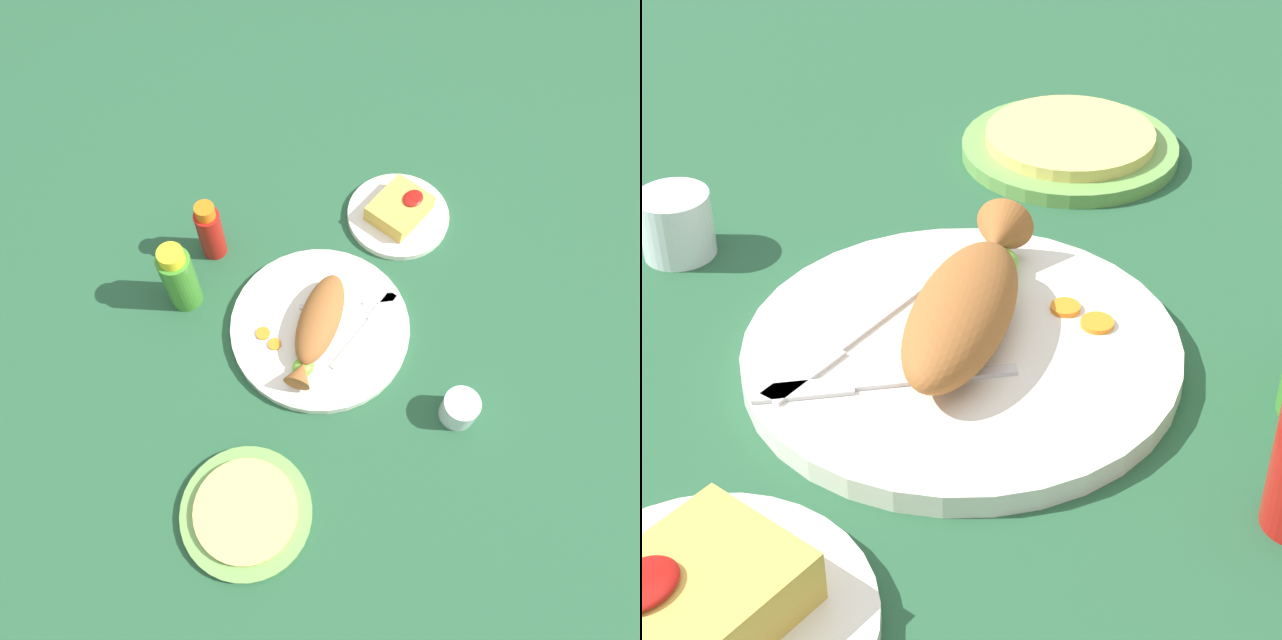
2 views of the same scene
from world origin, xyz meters
The scene contains 15 objects.
ground_plane centered at (0.00, 0.00, 0.00)m, with size 4.00×4.00×0.00m, color #235133.
main_plate centered at (0.00, 0.00, 0.01)m, with size 0.32×0.32×0.02m, color white.
fried_fish centered at (-0.01, 0.00, 0.04)m, with size 0.22×0.14×0.05m.
fork_near centered at (0.08, -0.02, 0.02)m, with size 0.14×0.14×0.00m.
fork_far centered at (0.06, -0.06, 0.02)m, with size 0.19×0.02×0.00m.
carrot_slice_near centered at (-0.08, 0.07, 0.02)m, with size 0.03×0.03×0.00m, color orange.
carrot_slice_mid centered at (-0.08, 0.04, 0.02)m, with size 0.02×0.02×0.00m, color orange.
lime_wedge_main centered at (-0.08, -0.03, 0.03)m, with size 0.04×0.04×0.02m, color #6BB233.
hot_sauce_bottle_red centered at (0.00, 0.27, 0.06)m, with size 0.05×0.05×0.13m.
hot_sauce_bottle_green centered at (-0.11, 0.23, 0.07)m, with size 0.06×0.06×0.15m.
salt_cup centered at (0.03, -0.28, 0.02)m, with size 0.06×0.06×0.06m.
side_plate_fries centered at (0.29, 0.04, 0.01)m, with size 0.20×0.20×0.01m, color white.
fries_pile centered at (0.29, 0.04, 0.03)m, with size 0.11×0.09×0.04m.
tortilla_plate centered at (-0.32, -0.12, 0.01)m, with size 0.21×0.21×0.01m, color #6B9E4C.
tortilla_stack centered at (-0.32, -0.12, 0.02)m, with size 0.16×0.16×0.01m, color #E0C666.
Camera 1 is at (-0.37, -0.31, 1.02)m, focal length 35.00 mm.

